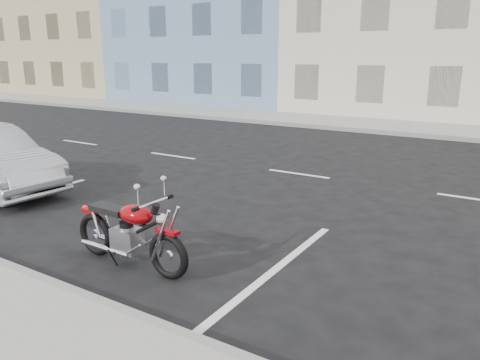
% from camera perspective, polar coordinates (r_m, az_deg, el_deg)
% --- Properties ---
extents(ground, '(120.00, 120.00, 0.00)m').
position_cam_1_polar(ground, '(10.88, 16.72, -0.66)').
color(ground, black).
rests_on(ground, ground).
extents(sidewalk_far, '(80.00, 3.40, 0.15)m').
position_cam_1_polar(sidewalk_far, '(20.55, 9.92, 7.10)').
color(sidewalk_far, gray).
rests_on(sidewalk_far, ground).
extents(curb_far, '(80.00, 0.12, 0.16)m').
position_cam_1_polar(curb_far, '(19.00, 7.95, 6.56)').
color(curb_far, gray).
rests_on(curb_far, ground).
extents(bldg_far_west, '(12.00, 12.00, 12.00)m').
position_cam_1_polar(bldg_far_west, '(39.16, -16.07, 19.10)').
color(bldg_far_west, tan).
rests_on(bldg_far_west, ground).
extents(motorcycle, '(2.03, 0.67, 1.02)m').
position_cam_1_polar(motorcycle, '(6.08, -8.59, -7.95)').
color(motorcycle, black).
rests_on(motorcycle, ground).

